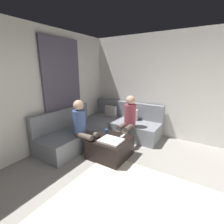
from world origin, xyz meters
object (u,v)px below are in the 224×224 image
(sectional_couch, at_px, (103,128))
(person_on_couch_back, at_px, (128,118))
(person_on_couch_side, at_px, (83,126))
(ottoman, at_px, (110,147))
(coffee_mug, at_px, (106,131))
(game_remote, at_px, (123,136))

(sectional_couch, bearing_deg, person_on_couch_back, 4.37)
(person_on_couch_side, bearing_deg, ottoman, 112.89)
(coffee_mug, relative_size, person_on_couch_side, 0.08)
(person_on_couch_side, bearing_deg, coffee_mug, 142.45)
(sectional_couch, bearing_deg, person_on_couch_side, -80.76)
(ottoman, xyz_separation_m, person_on_couch_back, (0.04, 0.74, 0.45))
(game_remote, bearing_deg, coffee_mug, -174.29)
(game_remote, xyz_separation_m, person_on_couch_side, (-0.71, -0.44, 0.23))
(sectional_couch, height_order, ottoman, sectional_couch)
(sectional_couch, xyz_separation_m, coffee_mug, (0.46, -0.50, 0.19))
(sectional_couch, xyz_separation_m, ottoman, (0.68, -0.68, -0.07))
(game_remote, bearing_deg, sectional_couch, 151.60)
(ottoman, distance_m, person_on_couch_back, 0.86)
(sectional_couch, xyz_separation_m, game_remote, (0.86, -0.46, 0.15))
(person_on_couch_side, bearing_deg, person_on_couch_back, 149.25)
(coffee_mug, height_order, game_remote, coffee_mug)
(sectional_couch, relative_size, person_on_couch_side, 2.12)
(sectional_couch, height_order, person_on_couch_back, person_on_couch_back)
(ottoman, height_order, coffee_mug, coffee_mug)
(ottoman, bearing_deg, person_on_couch_side, -157.11)
(sectional_couch, distance_m, game_remote, 0.99)
(ottoman, distance_m, game_remote, 0.36)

